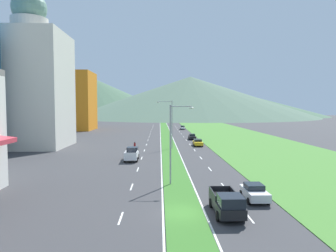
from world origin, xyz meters
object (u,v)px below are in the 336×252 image
at_px(street_lamp_near, 173,139).
at_px(motorcycle_rider, 135,147).
at_px(car_1, 183,128).
at_px(pickup_truck_0, 132,154).
at_px(car_2, 254,192).
at_px(street_lamp_mid, 170,121).
at_px(car_3, 192,137).
at_px(pickup_truck_1, 227,203).
at_px(car_0, 198,142).

xyz_separation_m(street_lamp_near, motorcycle_rider, (-6.51, 27.23, -4.43)).
relative_size(car_1, pickup_truck_0, 0.85).
xyz_separation_m(car_1, car_2, (-0.08, -91.53, 0.03)).
relative_size(car_2, pickup_truck_0, 0.74).
bearing_deg(street_lamp_near, street_lamp_mid, 88.58).
xyz_separation_m(car_1, car_3, (-0.17, -37.10, 0.01)).
relative_size(street_lamp_near, pickup_truck_1, 1.67).
relative_size(street_lamp_mid, car_3, 2.16).
bearing_deg(pickup_truck_1, pickup_truck_0, -159.10).
relative_size(street_lamp_mid, pickup_truck_0, 1.87).
height_order(street_lamp_near, car_3, street_lamp_near).
relative_size(car_2, pickup_truck_1, 0.74).
xyz_separation_m(street_lamp_near, pickup_truck_0, (-6.10, 16.26, -4.19)).
bearing_deg(car_1, car_3, -0.25).
bearing_deg(car_2, motorcycle_rider, -157.36).
distance_m(street_lamp_mid, car_1, 56.11).
height_order(car_2, pickup_truck_0, pickup_truck_0).
bearing_deg(street_lamp_near, car_1, 85.00).
relative_size(car_0, pickup_truck_0, 0.88).
xyz_separation_m(car_2, motorcycle_rider, (-13.90, 33.33, -0.04)).
distance_m(street_lamp_near, car_1, 85.87).
relative_size(street_lamp_near, car_0, 1.89).
relative_size(car_0, pickup_truck_1, 0.88).
relative_size(street_lamp_near, car_2, 2.24).
xyz_separation_m(street_lamp_near, car_2, (7.39, -6.10, -4.38)).
height_order(street_lamp_near, car_2, street_lamp_near).
xyz_separation_m(pickup_truck_0, pickup_truck_1, (10.04, -26.29, 0.00)).
bearing_deg(car_1, pickup_truck_1, -2.13).
distance_m(car_0, pickup_truck_0, 22.60).
height_order(street_lamp_mid, car_0, street_lamp_mid).
xyz_separation_m(car_2, pickup_truck_0, (-13.49, 22.36, 0.20)).
xyz_separation_m(car_0, car_3, (0.17, 13.76, -0.00)).
relative_size(street_lamp_near, street_lamp_mid, 0.89).
bearing_deg(motorcycle_rider, car_3, -33.21).
xyz_separation_m(street_lamp_mid, motorcycle_rider, (-7.25, -2.74, -5.05)).
bearing_deg(car_0, car_1, 179.62).
distance_m(street_lamp_near, pickup_truck_1, 11.56).
height_order(street_lamp_near, car_0, street_lamp_near).
bearing_deg(car_3, car_0, -0.72).
xyz_separation_m(car_3, pickup_truck_1, (-3.38, -58.36, 0.22)).
bearing_deg(car_3, motorcycle_rider, -33.21).
xyz_separation_m(car_1, pickup_truck_1, (-3.54, -95.46, 0.22)).
bearing_deg(car_2, pickup_truck_1, -41.37).
xyz_separation_m(car_3, motorcycle_rider, (-13.82, -21.11, -0.02)).
bearing_deg(pickup_truck_1, car_2, 138.63).
xyz_separation_m(street_lamp_near, car_1, (7.48, 85.43, -4.41)).
bearing_deg(pickup_truck_0, car_0, -35.86).
relative_size(car_3, pickup_truck_0, 0.86).
distance_m(car_1, pickup_truck_1, 95.53).
relative_size(street_lamp_mid, car_1, 2.19).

